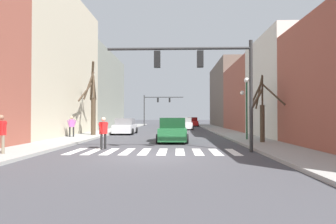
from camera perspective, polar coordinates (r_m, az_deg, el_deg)
ground_plane at (r=11.98m, az=-3.84°, el=-9.63°), size 240.00×240.00×0.00m
sidewalk_left at (r=14.24m, az=-31.67°, el=-7.81°), size 2.80×90.00×0.15m
sidewalk_right at (r=13.10m, az=26.71°, el=-8.46°), size 2.80×90.00×0.15m
building_row_left at (r=28.41m, az=-23.79°, el=7.40°), size 6.00×39.66×12.94m
building_row_right at (r=33.57m, az=18.95°, el=3.76°), size 6.00×48.17×10.87m
crosswalk_stripes at (r=13.56m, az=-3.16°, el=-8.61°), size 8.55×2.60×0.01m
traffic_signal_near at (r=13.71m, az=8.34°, el=9.02°), size 7.45×0.28×5.70m
traffic_signal_far at (r=49.78m, az=-2.60°, el=1.91°), size 7.52×0.28×5.84m
street_lamp_right_corner at (r=19.89m, az=16.75°, el=3.41°), size 0.95×0.36×4.47m
car_at_intersection at (r=18.60m, az=1.01°, el=-4.08°), size 2.12×4.22×1.71m
car_driving_toward_lane at (r=36.18m, az=3.62°, el=-2.59°), size 2.19×4.83×1.64m
car_parked_right_mid at (r=48.12m, az=5.29°, el=-2.18°), size 2.10×4.89×1.63m
car_parked_left_far at (r=27.08m, az=-9.28°, el=-3.17°), size 2.09×4.11×1.61m
pedestrian_on_left_sidewalk at (r=22.65m, az=-20.23°, el=-2.60°), size 0.66×0.44×1.66m
pedestrian_crossing_street at (r=14.90m, az=-13.89°, el=-3.85°), size 0.41×0.72×1.77m
pedestrian_waiting_at_curb at (r=13.88m, az=-32.59°, el=-3.43°), size 0.73×0.35×1.73m
street_tree_left_far at (r=18.05m, az=19.69°, el=0.18°), size 2.21×2.26×4.36m
street_tree_right_far at (r=24.65m, az=-16.09°, el=2.08°), size 1.41×3.15×6.67m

